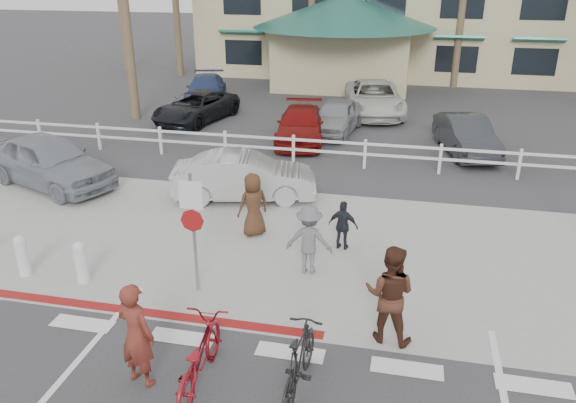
% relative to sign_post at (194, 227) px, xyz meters
% --- Properties ---
extents(ground, '(140.00, 140.00, 0.00)m').
position_rel_sign_post_xyz_m(ground, '(2.30, -2.20, -1.45)').
color(ground, '#333335').
extents(sidewalk_plaza, '(22.00, 7.00, 0.01)m').
position_rel_sign_post_xyz_m(sidewalk_plaza, '(2.30, 2.30, -1.44)').
color(sidewalk_plaza, gray).
rests_on(sidewalk_plaza, ground).
extents(cross_street, '(40.00, 5.00, 0.01)m').
position_rel_sign_post_xyz_m(cross_street, '(2.30, 6.30, -1.45)').
color(cross_street, '#333335').
rests_on(cross_street, ground).
extents(parking_lot, '(50.00, 16.00, 0.01)m').
position_rel_sign_post_xyz_m(parking_lot, '(2.30, 15.80, -1.45)').
color(parking_lot, '#333335').
rests_on(parking_lot, ground).
extents(curb_red, '(7.00, 0.25, 0.02)m').
position_rel_sign_post_xyz_m(curb_red, '(-0.70, -1.00, -1.44)').
color(curb_red, maroon).
rests_on(curb_red, ground).
extents(rail_fence, '(29.40, 0.16, 1.00)m').
position_rel_sign_post_xyz_m(rail_fence, '(2.80, 8.30, -0.95)').
color(rail_fence, silver).
rests_on(rail_fence, ground).
extents(sign_post, '(0.50, 0.10, 2.90)m').
position_rel_sign_post_xyz_m(sign_post, '(0.00, 0.00, 0.00)').
color(sign_post, gray).
rests_on(sign_post, ground).
extents(bollard_0, '(0.26, 0.26, 0.95)m').
position_rel_sign_post_xyz_m(bollard_0, '(-2.50, -0.20, -0.97)').
color(bollard_0, silver).
rests_on(bollard_0, ground).
extents(bollard_1, '(0.26, 0.26, 0.95)m').
position_rel_sign_post_xyz_m(bollard_1, '(-3.90, -0.20, -0.97)').
color(bollard_1, silver).
rests_on(bollard_1, ground).
extents(bike_red, '(0.78, 2.04, 1.06)m').
position_rel_sign_post_xyz_m(bike_red, '(1.04, -2.64, -0.92)').
color(bike_red, maroon).
rests_on(bike_red, ground).
extents(rider_red, '(0.76, 0.61, 1.82)m').
position_rel_sign_post_xyz_m(rider_red, '(0.09, -2.81, -0.54)').
color(rider_red, maroon).
rests_on(rider_red, ground).
extents(bike_black, '(0.66, 1.89, 1.12)m').
position_rel_sign_post_xyz_m(bike_black, '(2.63, -2.45, -0.89)').
color(bike_black, black).
rests_on(bike_black, ground).
extents(rider_black, '(1.01, 0.85, 1.86)m').
position_rel_sign_post_xyz_m(rider_black, '(3.92, -0.81, -0.52)').
color(rider_black, '#432418').
rests_on(rider_black, ground).
extents(pedestrian_a, '(1.02, 0.59, 1.57)m').
position_rel_sign_post_xyz_m(pedestrian_a, '(2.11, 1.23, -0.67)').
color(pedestrian_a, '#5F5F63').
rests_on(pedestrian_a, ground).
extents(pedestrian_child, '(0.76, 0.42, 1.22)m').
position_rel_sign_post_xyz_m(pedestrian_child, '(2.70, 2.47, -0.84)').
color(pedestrian_child, black).
rests_on(pedestrian_child, ground).
extents(pedestrian_b, '(0.93, 0.90, 1.61)m').
position_rel_sign_post_xyz_m(pedestrian_b, '(0.44, 2.77, -0.65)').
color(pedestrian_b, '#432817').
rests_on(pedestrian_b, ground).
extents(car_white_sedan, '(4.28, 2.30, 1.34)m').
position_rel_sign_post_xyz_m(car_white_sedan, '(-0.44, 4.98, -0.78)').
color(car_white_sedan, '#9F9F9F').
rests_on(car_white_sedan, ground).
extents(car_red_compact, '(4.94, 3.41, 1.56)m').
position_rel_sign_post_xyz_m(car_red_compact, '(-6.51, 4.77, -0.67)').
color(car_red_compact, gray).
rests_on(car_red_compact, ground).
extents(lot_car_0, '(3.04, 4.80, 1.24)m').
position_rel_sign_post_xyz_m(lot_car_0, '(-4.91, 12.88, -0.83)').
color(lot_car_0, black).
rests_on(lot_car_0, ground).
extents(lot_car_1, '(2.26, 4.45, 1.24)m').
position_rel_sign_post_xyz_m(lot_car_1, '(0.03, 10.96, -0.83)').
color(lot_car_1, maroon).
rests_on(lot_car_1, ground).
extents(lot_car_2, '(2.04, 4.06, 1.33)m').
position_rel_sign_post_xyz_m(lot_car_2, '(1.20, 12.37, -0.79)').
color(lot_car_2, gray).
rests_on(lot_car_2, ground).
extents(lot_car_3, '(2.29, 4.23, 1.32)m').
position_rel_sign_post_xyz_m(lot_car_3, '(6.06, 10.74, -0.79)').
color(lot_car_3, '#292C2F').
rests_on(lot_car_3, ground).
extents(lot_car_4, '(2.83, 4.69, 1.27)m').
position_rel_sign_post_xyz_m(lot_car_4, '(-5.74, 16.37, -0.81)').
color(lot_car_4, navy).
rests_on(lot_car_4, ground).
extents(lot_car_5, '(3.27, 5.54, 1.45)m').
position_rel_sign_post_xyz_m(lot_car_5, '(2.45, 15.76, -0.73)').
color(lot_car_5, beige).
rests_on(lot_car_5, ground).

